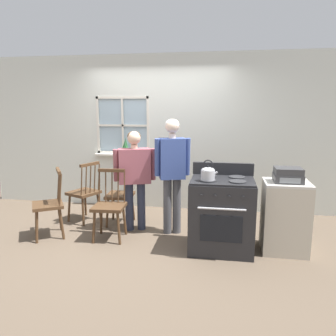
{
  "coord_description": "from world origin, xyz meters",
  "views": [
    {
      "loc": [
        1.13,
        -4.28,
        1.82
      ],
      "look_at": [
        0.4,
        -0.02,
        1.0
      ],
      "focal_mm": 35.0,
      "sensor_mm": 36.0,
      "label": 1
    }
  ],
  "objects_px": {
    "side_counter": "(285,217)",
    "person_elderly_left": "(135,171)",
    "potted_plant": "(126,149)",
    "person_teen_center": "(172,166)",
    "kettle": "(208,173)",
    "chair_near_stove": "(121,196)",
    "stereo": "(288,175)",
    "stove": "(222,214)",
    "chair_near_wall": "(109,207)",
    "chair_by_window": "(85,193)",
    "chair_center_cluster": "(49,205)"
  },
  "relations": [
    {
      "from": "person_teen_center",
      "to": "person_elderly_left",
      "type": "bearing_deg",
      "value": 157.7
    },
    {
      "from": "side_counter",
      "to": "kettle",
      "type": "bearing_deg",
      "value": -166.84
    },
    {
      "from": "stove",
      "to": "side_counter",
      "type": "relative_size",
      "value": 1.2
    },
    {
      "from": "kettle",
      "to": "side_counter",
      "type": "relative_size",
      "value": 0.27
    },
    {
      "from": "chair_center_cluster",
      "to": "stereo",
      "type": "xyz_separation_m",
      "value": [
        3.17,
        0.05,
        0.53
      ]
    },
    {
      "from": "person_teen_center",
      "to": "stove",
      "type": "height_order",
      "value": "person_teen_center"
    },
    {
      "from": "chair_center_cluster",
      "to": "chair_near_wall",
      "type": "bearing_deg",
      "value": 62.29
    },
    {
      "from": "person_teen_center",
      "to": "side_counter",
      "type": "height_order",
      "value": "person_teen_center"
    },
    {
      "from": "chair_near_stove",
      "to": "stereo",
      "type": "distance_m",
      "value": 2.46
    },
    {
      "from": "chair_near_wall",
      "to": "side_counter",
      "type": "height_order",
      "value": "chair_near_wall"
    },
    {
      "from": "chair_near_wall",
      "to": "potted_plant",
      "type": "bearing_deg",
      "value": 94.37
    },
    {
      "from": "chair_by_window",
      "to": "person_elderly_left",
      "type": "relative_size",
      "value": 0.65
    },
    {
      "from": "chair_center_cluster",
      "to": "person_elderly_left",
      "type": "distance_m",
      "value": 1.28
    },
    {
      "from": "chair_near_stove",
      "to": "stove",
      "type": "bearing_deg",
      "value": 62.65
    },
    {
      "from": "kettle",
      "to": "chair_near_wall",
      "type": "bearing_deg",
      "value": 170.39
    },
    {
      "from": "potted_plant",
      "to": "kettle",
      "type": "bearing_deg",
      "value": -47.49
    },
    {
      "from": "chair_by_window",
      "to": "chair_near_wall",
      "type": "height_order",
      "value": "same"
    },
    {
      "from": "chair_by_window",
      "to": "chair_center_cluster",
      "type": "relative_size",
      "value": 1.0
    },
    {
      "from": "stove",
      "to": "side_counter",
      "type": "xyz_separation_m",
      "value": [
        0.79,
        0.09,
        -0.02
      ]
    },
    {
      "from": "chair_near_stove",
      "to": "side_counter",
      "type": "xyz_separation_m",
      "value": [
        2.32,
        -0.58,
        -0.01
      ]
    },
    {
      "from": "stove",
      "to": "chair_near_wall",
      "type": "bearing_deg",
      "value": 176.38
    },
    {
      "from": "side_counter",
      "to": "person_elderly_left",
      "type": "bearing_deg",
      "value": 169.41
    },
    {
      "from": "chair_near_stove",
      "to": "person_elderly_left",
      "type": "xyz_separation_m",
      "value": [
        0.27,
        -0.2,
        0.43
      ]
    },
    {
      "from": "chair_by_window",
      "to": "kettle",
      "type": "relative_size",
      "value": 3.89
    },
    {
      "from": "chair_near_stove",
      "to": "stove",
      "type": "height_order",
      "value": "stove"
    },
    {
      "from": "side_counter",
      "to": "stove",
      "type": "bearing_deg",
      "value": -173.17
    },
    {
      "from": "chair_near_stove",
      "to": "side_counter",
      "type": "relative_size",
      "value": 1.07
    },
    {
      "from": "chair_center_cluster",
      "to": "person_elderly_left",
      "type": "xyz_separation_m",
      "value": [
        1.12,
        0.45,
        0.43
      ]
    },
    {
      "from": "person_elderly_left",
      "to": "potted_plant",
      "type": "height_order",
      "value": "person_elderly_left"
    },
    {
      "from": "person_elderly_left",
      "to": "potted_plant",
      "type": "relative_size",
      "value": 4.75
    },
    {
      "from": "stereo",
      "to": "stove",
      "type": "bearing_deg",
      "value": -174.67
    },
    {
      "from": "side_counter",
      "to": "person_teen_center",
      "type": "bearing_deg",
      "value": 166.85
    },
    {
      "from": "chair_center_cluster",
      "to": "person_teen_center",
      "type": "relative_size",
      "value": 0.58
    },
    {
      "from": "person_teen_center",
      "to": "stereo",
      "type": "distance_m",
      "value": 1.54
    },
    {
      "from": "chair_by_window",
      "to": "chair_near_stove",
      "type": "height_order",
      "value": "same"
    },
    {
      "from": "chair_by_window",
      "to": "side_counter",
      "type": "relative_size",
      "value": 1.07
    },
    {
      "from": "potted_plant",
      "to": "side_counter",
      "type": "relative_size",
      "value": 0.34
    },
    {
      "from": "person_elderly_left",
      "to": "side_counter",
      "type": "relative_size",
      "value": 1.63
    },
    {
      "from": "chair_center_cluster",
      "to": "chair_near_stove",
      "type": "bearing_deg",
      "value": 95.22
    },
    {
      "from": "potted_plant",
      "to": "stereo",
      "type": "distance_m",
      "value": 2.92
    },
    {
      "from": "person_elderly_left",
      "to": "side_counter",
      "type": "height_order",
      "value": "person_elderly_left"
    },
    {
      "from": "kettle",
      "to": "side_counter",
      "type": "height_order",
      "value": "kettle"
    },
    {
      "from": "chair_near_wall",
      "to": "chair_near_stove",
      "type": "height_order",
      "value": "same"
    },
    {
      "from": "chair_by_window",
      "to": "chair_near_stove",
      "type": "bearing_deg",
      "value": 110.32
    },
    {
      "from": "kettle",
      "to": "stereo",
      "type": "xyz_separation_m",
      "value": [
        0.97,
        0.2,
        -0.04
      ]
    },
    {
      "from": "chair_by_window",
      "to": "chair_near_wall",
      "type": "xyz_separation_m",
      "value": [
        0.64,
        -0.62,
        0.0
      ]
    },
    {
      "from": "chair_near_wall",
      "to": "stereo",
      "type": "height_order",
      "value": "stereo"
    },
    {
      "from": "chair_near_wall",
      "to": "kettle",
      "type": "distance_m",
      "value": 1.48
    },
    {
      "from": "stereo",
      "to": "chair_by_window",
      "type": "bearing_deg",
      "value": 167.76
    },
    {
      "from": "person_teen_center",
      "to": "potted_plant",
      "type": "xyz_separation_m",
      "value": [
        -1.02,
        1.12,
        0.09
      ]
    }
  ]
}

